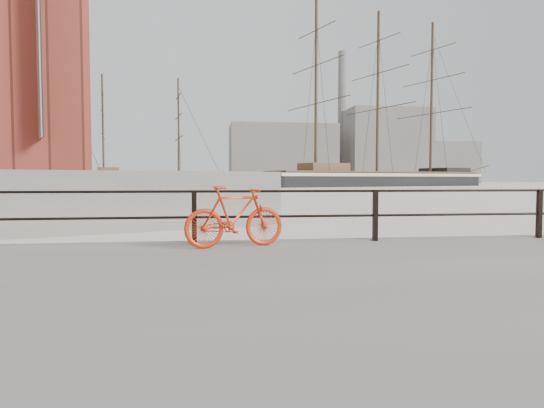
{
  "coord_description": "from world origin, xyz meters",
  "views": [
    {
      "loc": [
        -3.27,
        -9.23,
        1.57
      ],
      "look_at": [
        -1.82,
        1.5,
        1.0
      ],
      "focal_mm": 32.0,
      "sensor_mm": 36.0,
      "label": 1
    }
  ],
  "objects_px": {
    "bicycle": "(235,217)",
    "schooner_left": "(26,190)",
    "barque_black": "(377,186)",
    "schooner_mid": "(142,188)"
  },
  "relations": [
    {
      "from": "bicycle",
      "to": "barque_black",
      "type": "xyz_separation_m",
      "value": [
        34.25,
        87.23,
        -0.89
      ]
    },
    {
      "from": "barque_black",
      "to": "schooner_mid",
      "type": "relative_size",
      "value": 2.36
    },
    {
      "from": "schooner_mid",
      "to": "bicycle",
      "type": "bearing_deg",
      "value": -90.82
    },
    {
      "from": "schooner_left",
      "to": "schooner_mid",
      "type": "bearing_deg",
      "value": 45.24
    },
    {
      "from": "bicycle",
      "to": "schooner_left",
      "type": "bearing_deg",
      "value": 98.09
    },
    {
      "from": "barque_black",
      "to": "schooner_left",
      "type": "xyz_separation_m",
      "value": [
        -60.68,
        -21.68,
        0.0
      ]
    },
    {
      "from": "barque_black",
      "to": "schooner_left",
      "type": "distance_m",
      "value": 64.44
    },
    {
      "from": "schooner_left",
      "to": "bicycle",
      "type": "bearing_deg",
      "value": -63.19
    },
    {
      "from": "schooner_mid",
      "to": "schooner_left",
      "type": "height_order",
      "value": "schooner_mid"
    },
    {
      "from": "schooner_mid",
      "to": "schooner_left",
      "type": "bearing_deg",
      "value": -148.86
    }
  ]
}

